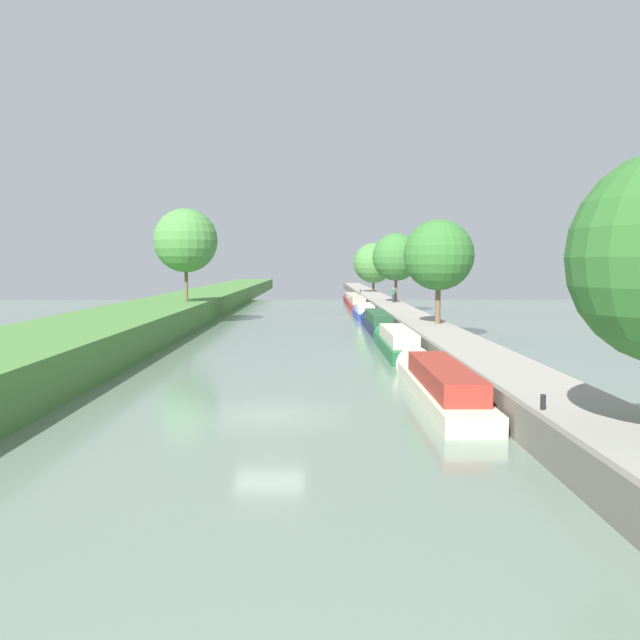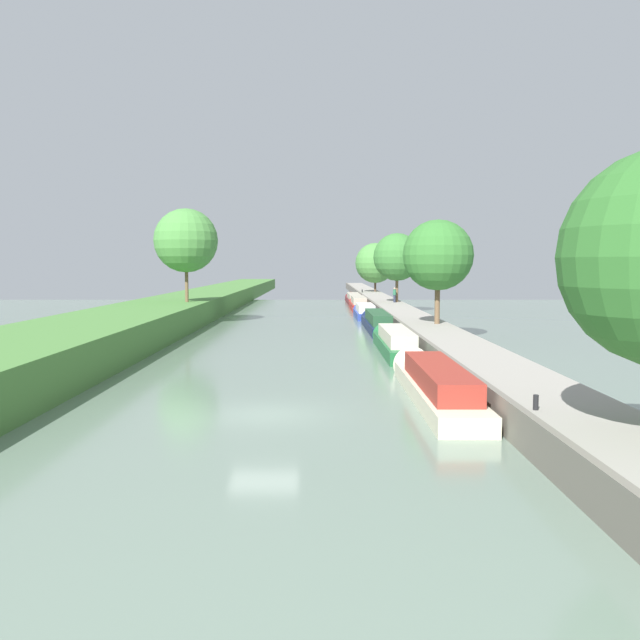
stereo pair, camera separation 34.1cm
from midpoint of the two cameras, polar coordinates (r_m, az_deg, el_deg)
ground_plane at (r=25.14m, az=-4.25°, el=-7.86°), size 160.00×160.00×0.00m
right_towpath at (r=26.17m, az=17.67°, el=-6.27°), size 3.33×260.00×1.16m
stone_quay at (r=25.68m, az=13.84°, el=-6.33°), size 0.25×260.00×1.21m
narrowboat_cream at (r=28.59m, az=9.77°, el=-5.13°), size 1.97×13.58×2.10m
narrowboat_green at (r=42.92m, az=6.44°, el=-1.80°), size 1.84×12.69×2.02m
narrowboat_navy at (r=57.31m, az=4.92°, el=-0.16°), size 1.82×14.41×2.06m
narrowboat_blue at (r=70.52m, az=3.86°, el=0.69°), size 1.95×10.23×2.01m
narrowboat_red at (r=82.94m, az=3.31°, el=1.35°), size 1.86×11.70×2.06m
narrowboat_maroon at (r=96.35m, az=2.92°, el=1.77°), size 1.90×15.19×1.93m
tree_rightbank_midnear at (r=49.81m, az=9.97°, el=5.31°), size 5.04×5.04×7.43m
tree_rightbank_midfar at (r=77.65m, az=6.57°, el=5.20°), size 5.34×5.34×7.71m
tree_rightbank_far at (r=106.46m, az=4.73°, el=4.73°), size 6.17×6.17×7.50m
tree_leftbank_downstream at (r=62.64m, az=-10.87°, el=6.49°), size 5.69×5.69×8.33m
person_walking at (r=76.97m, az=6.35°, el=2.11°), size 0.34×0.34×1.66m
mooring_bollard_near at (r=21.36m, az=17.93°, el=-6.52°), size 0.16×0.16×0.45m
mooring_bollard_far at (r=103.50m, az=3.64°, el=2.42°), size 0.16×0.16×0.45m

